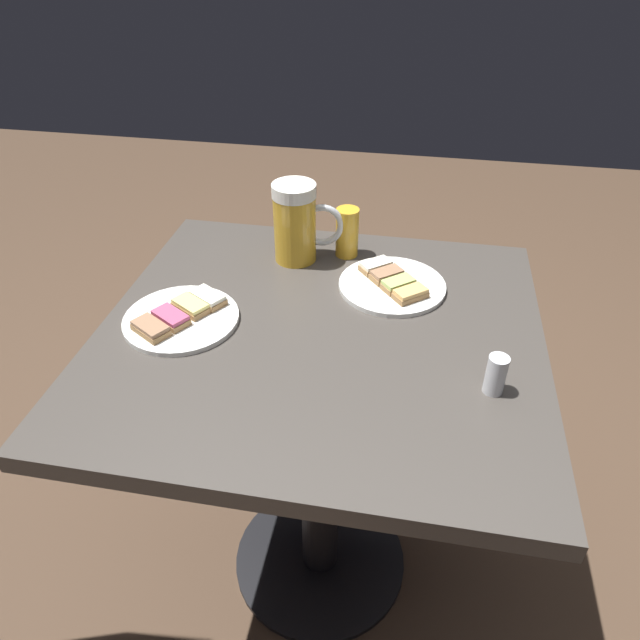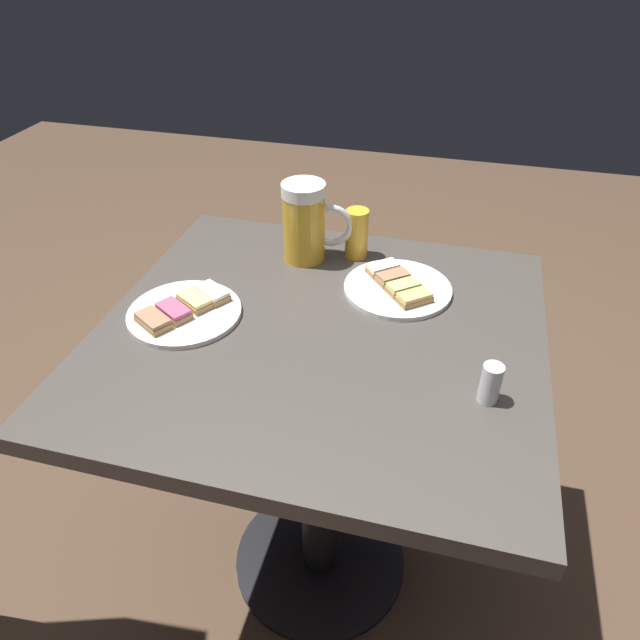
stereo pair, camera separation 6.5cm
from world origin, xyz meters
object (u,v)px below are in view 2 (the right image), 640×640
(plate_near, at_px, (184,311))
(salt_shaker, at_px, (490,383))
(beer_glass_small, at_px, (357,234))
(plate_far, at_px, (398,287))
(beer_mug, at_px, (306,222))

(plate_near, height_order, salt_shaker, salt_shaker)
(plate_near, xyz_separation_m, beer_glass_small, (-0.31, 0.27, 0.05))
(plate_far, xyz_separation_m, beer_mug, (-0.08, -0.22, 0.08))
(beer_mug, relative_size, salt_shaker, 2.50)
(beer_mug, bearing_deg, plate_far, 69.34)
(plate_far, height_order, beer_mug, beer_mug)
(plate_near, relative_size, beer_mug, 1.25)
(plate_far, xyz_separation_m, salt_shaker, (0.28, 0.19, 0.03))
(beer_glass_small, bearing_deg, plate_near, -41.59)
(plate_near, bearing_deg, salt_shaker, 80.87)
(plate_near, height_order, beer_mug, beer_mug)
(plate_near, distance_m, beer_mug, 0.33)
(beer_glass_small, height_order, salt_shaker, beer_glass_small)
(plate_far, xyz_separation_m, beer_glass_small, (-0.12, -0.11, 0.05))
(beer_mug, xyz_separation_m, salt_shaker, (0.36, 0.40, -0.05))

